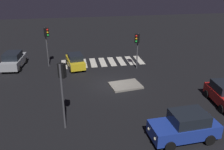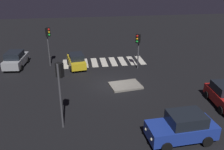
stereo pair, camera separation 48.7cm
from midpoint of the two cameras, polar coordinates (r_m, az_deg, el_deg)
name	(u,v)px [view 1 (the left image)]	position (r m, az deg, el deg)	size (l,w,h in m)	color
ground_plane	(112,84)	(23.21, -0.60, -2.28)	(80.00, 80.00, 0.00)	black
traffic_island	(126,85)	(22.85, 2.65, -2.48)	(3.15, 2.54, 0.18)	gray
car_yellow	(75,61)	(27.44, -9.27, 3.35)	(2.22, 4.00, 1.67)	gold
car_blue	(185,126)	(16.18, 16.17, -11.69)	(4.49, 2.26, 1.92)	#1E389E
car_silver	(14,60)	(29.33, -22.86, 3.30)	(2.37, 4.46, 1.88)	#9EA0A5
traffic_light_north	(62,80)	(15.76, -12.65, -1.26)	(0.54, 0.53, 4.73)	#47474C
traffic_light_south	(137,43)	(26.27, 5.47, 7.71)	(0.54, 0.53, 3.99)	#47474C
traffic_light_east	(47,38)	(27.74, -15.83, 8.57)	(0.54, 0.54, 4.49)	#47474C
crosswalk_near	(103,62)	(29.13, -2.75, 3.10)	(9.90, 3.20, 0.02)	silver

